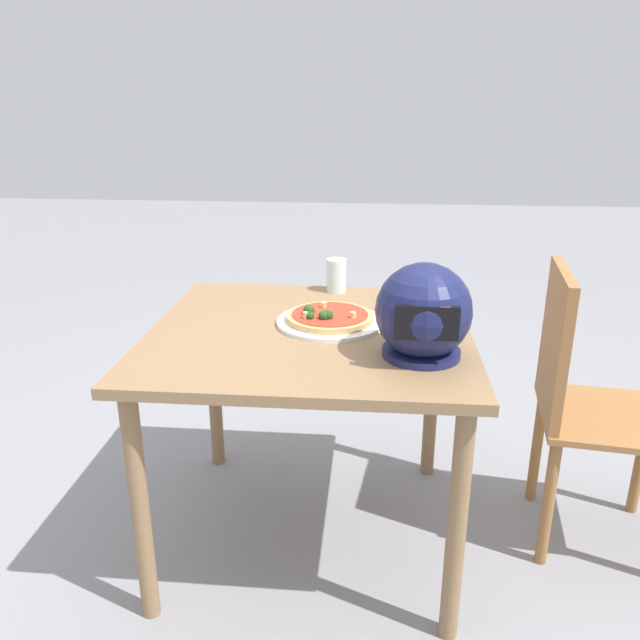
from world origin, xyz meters
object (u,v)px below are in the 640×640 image
object	(u,v)px
dining_table	(310,357)
chair_side	(581,395)
drinking_glass	(336,275)
pizza	(329,317)
motorcycle_helmet	(423,313)

from	to	relation	value
dining_table	chair_side	world-z (taller)	chair_side
drinking_glass	chair_side	xyz separation A→B (m)	(-0.78, 0.31, -0.28)
chair_side	pizza	bearing A→B (deg)	2.38
dining_table	motorcycle_helmet	size ratio (longest dim) A/B	3.75
dining_table	drinking_glass	xyz separation A→B (m)	(-0.05, -0.39, 0.15)
dining_table	drinking_glass	distance (m)	0.42
motorcycle_helmet	chair_side	bearing A→B (deg)	-153.59
dining_table	drinking_glass	size ratio (longest dim) A/B	8.11
dining_table	motorcycle_helmet	bearing A→B (deg)	150.34
pizza	dining_table	bearing A→B (deg)	40.48
pizza	motorcycle_helmet	xyz separation A→B (m)	(-0.26, 0.22, 0.10)
pizza	motorcycle_helmet	world-z (taller)	motorcycle_helmet
motorcycle_helmet	dining_table	bearing A→B (deg)	-29.66
dining_table	motorcycle_helmet	xyz separation A→B (m)	(-0.32, 0.18, 0.21)
dining_table	motorcycle_helmet	distance (m)	0.42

